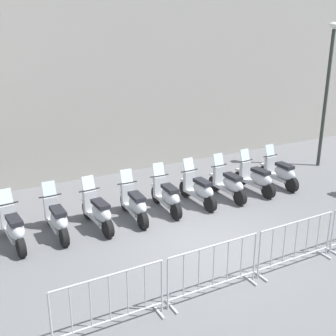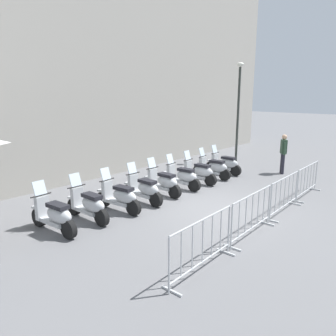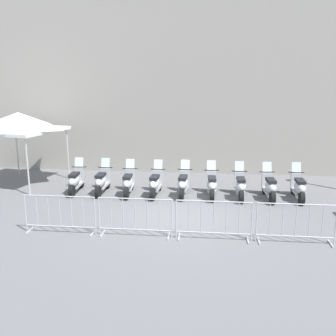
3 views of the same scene
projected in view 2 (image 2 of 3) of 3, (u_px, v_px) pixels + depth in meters
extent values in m
plane|color=slate|center=(215.00, 209.00, 9.43)|extent=(120.00, 120.00, 0.00)
cube|color=#9E998E|center=(72.00, 20.00, 12.42)|extent=(27.91, 8.01, 12.55)
cylinder|color=black|center=(39.00, 217.00, 8.09)|extent=(0.26, 0.50, 0.48)
cylinder|color=black|center=(69.00, 229.00, 7.37)|extent=(0.26, 0.50, 0.48)
cube|color=#B7BABC|center=(53.00, 221.00, 7.72)|extent=(0.50, 0.91, 0.10)
ellipsoid|color=#B7BABC|center=(59.00, 215.00, 7.51)|extent=(0.57, 0.91, 0.40)
cube|color=black|center=(58.00, 206.00, 7.48)|extent=(0.43, 0.65, 0.10)
cube|color=#B7BABC|center=(42.00, 207.00, 7.92)|extent=(0.37, 0.23, 0.60)
cylinder|color=black|center=(41.00, 195.00, 7.84)|extent=(0.55, 0.18, 0.04)
cube|color=silver|center=(39.00, 188.00, 7.83)|extent=(0.35, 0.22, 0.35)
cube|color=#B7BABC|center=(38.00, 207.00, 8.03)|extent=(0.28, 0.36, 0.06)
cylinder|color=black|center=(74.00, 207.00, 8.88)|extent=(0.24, 0.50, 0.48)
cylinder|color=black|center=(102.00, 217.00, 8.10)|extent=(0.24, 0.50, 0.48)
cube|color=#B7BABC|center=(87.00, 210.00, 8.48)|extent=(0.45, 0.91, 0.10)
ellipsoid|color=#B7BABC|center=(93.00, 204.00, 8.25)|extent=(0.53, 0.90, 0.40)
cube|color=black|center=(92.00, 196.00, 8.22)|extent=(0.40, 0.64, 0.10)
cube|color=#B7BABC|center=(77.00, 198.00, 8.69)|extent=(0.36, 0.21, 0.60)
cylinder|color=black|center=(77.00, 186.00, 8.62)|extent=(0.56, 0.15, 0.04)
cube|color=silver|center=(75.00, 180.00, 8.61)|extent=(0.34, 0.20, 0.35)
cube|color=#B7BABC|center=(74.00, 198.00, 8.82)|extent=(0.26, 0.35, 0.06)
cylinder|color=black|center=(104.00, 199.00, 9.55)|extent=(0.26, 0.50, 0.48)
cylinder|color=black|center=(133.00, 207.00, 8.82)|extent=(0.26, 0.50, 0.48)
cube|color=#B7BABC|center=(118.00, 202.00, 9.18)|extent=(0.50, 0.91, 0.10)
ellipsoid|color=#B7BABC|center=(124.00, 196.00, 8.96)|extent=(0.57, 0.91, 0.40)
cube|color=black|center=(123.00, 188.00, 8.93)|extent=(0.43, 0.65, 0.10)
cube|color=#B7BABC|center=(107.00, 190.00, 9.37)|extent=(0.36, 0.23, 0.60)
cylinder|color=black|center=(107.00, 180.00, 9.30)|extent=(0.55, 0.18, 0.04)
cube|color=silver|center=(105.00, 174.00, 9.29)|extent=(0.35, 0.22, 0.35)
cube|color=#B7BABC|center=(103.00, 191.00, 9.49)|extent=(0.28, 0.36, 0.06)
cylinder|color=black|center=(130.00, 191.00, 10.35)|extent=(0.21, 0.50, 0.48)
cylinder|color=black|center=(156.00, 199.00, 9.53)|extent=(0.21, 0.50, 0.48)
cube|color=#B7BABC|center=(142.00, 194.00, 9.93)|extent=(0.41, 0.90, 0.10)
ellipsoid|color=#B7BABC|center=(148.00, 188.00, 9.69)|extent=(0.49, 0.89, 0.40)
cube|color=black|center=(147.00, 181.00, 9.67)|extent=(0.37, 0.64, 0.10)
cube|color=#B7BABC|center=(133.00, 183.00, 10.16)|extent=(0.36, 0.19, 0.60)
cylinder|color=black|center=(133.00, 173.00, 10.09)|extent=(0.56, 0.12, 0.04)
cube|color=silver|center=(132.00, 168.00, 10.08)|extent=(0.34, 0.19, 0.35)
cube|color=#B7BABC|center=(129.00, 183.00, 10.30)|extent=(0.25, 0.35, 0.06)
cylinder|color=black|center=(149.00, 185.00, 11.16)|extent=(0.21, 0.50, 0.48)
cylinder|color=black|center=(175.00, 192.00, 10.33)|extent=(0.21, 0.50, 0.48)
cube|color=#B7BABC|center=(161.00, 187.00, 10.73)|extent=(0.41, 0.90, 0.10)
ellipsoid|color=#B7BABC|center=(167.00, 182.00, 10.49)|extent=(0.48, 0.88, 0.40)
cube|color=black|center=(167.00, 175.00, 10.47)|extent=(0.37, 0.64, 0.10)
cube|color=#B7BABC|center=(153.00, 177.00, 10.97)|extent=(0.36, 0.19, 0.60)
cylinder|color=black|center=(152.00, 168.00, 10.89)|extent=(0.56, 0.12, 0.04)
cube|color=silver|center=(151.00, 163.00, 10.89)|extent=(0.34, 0.19, 0.35)
cube|color=#B7BABC|center=(149.00, 177.00, 11.10)|extent=(0.25, 0.35, 0.06)
cylinder|color=black|center=(167.00, 180.00, 11.86)|extent=(0.25, 0.50, 0.48)
cylinder|color=black|center=(194.00, 185.00, 11.10)|extent=(0.25, 0.50, 0.48)
cube|color=#B7BABC|center=(180.00, 181.00, 11.47)|extent=(0.48, 0.91, 0.10)
ellipsoid|color=#B7BABC|center=(186.00, 176.00, 11.25)|extent=(0.55, 0.90, 0.40)
cube|color=black|center=(186.00, 170.00, 11.22)|extent=(0.42, 0.65, 0.10)
cube|color=#B7BABC|center=(171.00, 172.00, 11.67)|extent=(0.36, 0.22, 0.60)
cylinder|color=black|center=(171.00, 164.00, 11.60)|extent=(0.55, 0.17, 0.04)
cube|color=silver|center=(170.00, 159.00, 11.59)|extent=(0.34, 0.21, 0.35)
cube|color=#B7BABC|center=(167.00, 173.00, 11.80)|extent=(0.27, 0.36, 0.06)
cylinder|color=black|center=(184.00, 175.00, 12.59)|extent=(0.24, 0.50, 0.48)
cylinder|color=black|center=(210.00, 180.00, 11.82)|extent=(0.24, 0.50, 0.48)
cube|color=#B7BABC|center=(197.00, 176.00, 12.20)|extent=(0.46, 0.91, 0.10)
ellipsoid|color=#B7BABC|center=(203.00, 171.00, 11.97)|extent=(0.53, 0.90, 0.40)
cube|color=black|center=(203.00, 166.00, 11.94)|extent=(0.40, 0.65, 0.10)
cube|color=#B7BABC|center=(188.00, 168.00, 12.41)|extent=(0.36, 0.21, 0.60)
cylinder|color=black|center=(188.00, 160.00, 12.34)|extent=(0.55, 0.16, 0.04)
cube|color=silver|center=(187.00, 155.00, 12.33)|extent=(0.34, 0.21, 0.35)
cube|color=#B7BABC|center=(184.00, 168.00, 12.53)|extent=(0.26, 0.36, 0.06)
cylinder|color=black|center=(199.00, 171.00, 13.31)|extent=(0.26, 0.50, 0.48)
cylinder|color=black|center=(225.00, 175.00, 12.59)|extent=(0.26, 0.50, 0.48)
cube|color=#B7BABC|center=(211.00, 172.00, 12.94)|extent=(0.50, 0.91, 0.10)
ellipsoid|color=#B7BABC|center=(218.00, 167.00, 12.73)|extent=(0.57, 0.90, 0.40)
cube|color=black|center=(217.00, 162.00, 12.70)|extent=(0.43, 0.65, 0.10)
cube|color=#B7BABC|center=(202.00, 164.00, 13.14)|extent=(0.36, 0.22, 0.60)
cylinder|color=black|center=(203.00, 156.00, 13.06)|extent=(0.55, 0.18, 0.04)
cube|color=silver|center=(202.00, 152.00, 13.05)|extent=(0.35, 0.22, 0.35)
cube|color=#B7BABC|center=(199.00, 164.00, 13.25)|extent=(0.28, 0.36, 0.06)
cylinder|color=black|center=(211.00, 166.00, 14.12)|extent=(0.23, 0.50, 0.48)
cylinder|color=black|center=(236.00, 171.00, 13.33)|extent=(0.23, 0.50, 0.48)
cube|color=#B7BABC|center=(223.00, 168.00, 13.72)|extent=(0.44, 0.91, 0.10)
ellipsoid|color=#B7BABC|center=(229.00, 163.00, 13.49)|extent=(0.52, 0.89, 0.40)
cube|color=black|center=(229.00, 158.00, 13.46)|extent=(0.39, 0.64, 0.10)
cube|color=#B7BABC|center=(215.00, 160.00, 13.94)|extent=(0.36, 0.20, 0.60)
cylinder|color=black|center=(215.00, 153.00, 13.86)|extent=(0.56, 0.14, 0.04)
cube|color=silver|center=(214.00, 149.00, 13.86)|extent=(0.34, 0.20, 0.35)
cube|color=#B7BABC|center=(211.00, 161.00, 14.06)|extent=(0.26, 0.35, 0.06)
cube|color=#B2B5B7|center=(172.00, 291.00, 5.36)|extent=(0.13, 0.44, 0.04)
cube|color=#B2B5B7|center=(226.00, 252.00, 6.71)|extent=(0.13, 0.44, 0.04)
cylinder|color=#B2B5B7|center=(169.00, 266.00, 5.20)|extent=(0.04, 0.04, 1.05)
cylinder|color=#B2B5B7|center=(229.00, 229.00, 6.66)|extent=(0.04, 0.04, 1.05)
cylinder|color=#B2B5B7|center=(203.00, 220.00, 5.81)|extent=(1.94, 0.43, 0.04)
cylinder|color=#B2B5B7|center=(202.00, 262.00, 6.00)|extent=(1.94, 0.43, 0.04)
cylinder|color=#B2B5B7|center=(181.00, 254.00, 5.42)|extent=(0.02, 0.02, 0.87)
cylinder|color=#B2B5B7|center=(192.00, 247.00, 5.66)|extent=(0.02, 0.02, 0.87)
cylinder|color=#B2B5B7|center=(203.00, 241.00, 5.91)|extent=(0.02, 0.02, 0.87)
cylinder|color=#B2B5B7|center=(212.00, 235.00, 6.15)|extent=(0.02, 0.02, 0.87)
cylinder|color=#B2B5B7|center=(221.00, 230.00, 6.39)|extent=(0.02, 0.02, 0.87)
cube|color=#B2B5B7|center=(232.00, 248.00, 6.91)|extent=(0.13, 0.44, 0.04)
cube|color=#B2B5B7|center=(266.00, 223.00, 8.26)|extent=(0.13, 0.44, 0.04)
cylinder|color=#B2B5B7|center=(231.00, 228.00, 6.75)|extent=(0.04, 0.04, 1.05)
cylinder|color=#B2B5B7|center=(269.00, 205.00, 8.21)|extent=(0.04, 0.04, 1.05)
cylinder|color=#B2B5B7|center=(253.00, 194.00, 7.36)|extent=(1.94, 0.43, 0.04)
cylinder|color=#B2B5B7|center=(251.00, 228.00, 7.55)|extent=(1.94, 0.43, 0.04)
cylinder|color=#B2B5B7|center=(239.00, 219.00, 6.97)|extent=(0.02, 0.02, 0.87)
cylinder|color=#B2B5B7|center=(246.00, 215.00, 7.21)|extent=(0.02, 0.02, 0.87)
cylinder|color=#B2B5B7|center=(252.00, 211.00, 7.46)|extent=(0.02, 0.02, 0.87)
cylinder|color=#B2B5B7|center=(258.00, 208.00, 7.70)|extent=(0.02, 0.02, 0.87)
cylinder|color=#B2B5B7|center=(264.00, 204.00, 7.94)|extent=(0.02, 0.02, 0.87)
cube|color=#B2B5B7|center=(270.00, 220.00, 8.47)|extent=(0.13, 0.44, 0.04)
cube|color=#B2B5B7|center=(294.00, 204.00, 9.81)|extent=(0.13, 0.44, 0.04)
cylinder|color=#B2B5B7|center=(271.00, 203.00, 8.30)|extent=(0.04, 0.04, 1.05)
cylinder|color=#B2B5B7|center=(296.00, 188.00, 9.76)|extent=(0.04, 0.04, 1.05)
cylinder|color=#B2B5B7|center=(286.00, 177.00, 8.91)|extent=(1.94, 0.43, 0.04)
cylinder|color=#B2B5B7|center=(283.00, 206.00, 9.10)|extent=(1.94, 0.43, 0.04)
cylinder|color=#B2B5B7|center=(276.00, 197.00, 8.52)|extent=(0.02, 0.02, 0.87)
cylinder|color=#B2B5B7|center=(280.00, 195.00, 8.76)|extent=(0.02, 0.02, 0.87)
cylinder|color=#B2B5B7|center=(285.00, 192.00, 9.01)|extent=(0.02, 0.02, 0.87)
cylinder|color=#B2B5B7|center=(289.00, 189.00, 9.25)|extent=(0.02, 0.02, 0.87)
cylinder|color=#B2B5B7|center=(293.00, 187.00, 9.49)|extent=(0.02, 0.02, 0.87)
cube|color=#B2B5B7|center=(297.00, 201.00, 10.02)|extent=(0.13, 0.44, 0.04)
cube|color=#B2B5B7|center=(314.00, 189.00, 11.36)|extent=(0.13, 0.44, 0.04)
cylinder|color=#B2B5B7|center=(297.00, 187.00, 9.85)|extent=(0.04, 0.04, 1.05)
cylinder|color=#B2B5B7|center=(316.00, 175.00, 11.31)|extent=(0.04, 0.04, 1.05)
cylinder|color=#B2B5B7|center=(309.00, 166.00, 10.46)|extent=(1.94, 0.43, 0.04)
cylinder|color=#B2B5B7|center=(306.00, 190.00, 10.65)|extent=(1.94, 0.43, 0.04)
cylinder|color=#B2B5B7|center=(301.00, 182.00, 10.07)|extent=(0.02, 0.02, 0.87)
cylinder|color=#B2B5B7|center=(304.00, 180.00, 10.31)|extent=(0.02, 0.02, 0.87)
cylinder|color=#B2B5B7|center=(308.00, 178.00, 10.56)|extent=(0.02, 0.02, 0.87)
cylinder|color=#B2B5B7|center=(311.00, 176.00, 10.80)|extent=(0.02, 0.02, 0.87)
cylinder|color=#B2B5B7|center=(313.00, 175.00, 11.05)|extent=(0.02, 0.02, 0.87)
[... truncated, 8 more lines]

